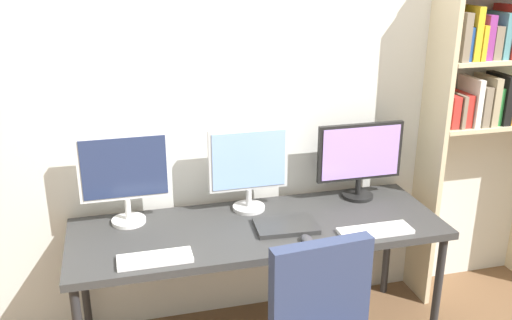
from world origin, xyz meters
name	(u,v)px	position (x,y,z in m)	size (l,w,h in m)	color
wall_back	(239,103)	(0.00, 1.02, 1.30)	(4.36, 0.10, 2.60)	silver
desk	(258,235)	(0.00, 0.60, 0.69)	(1.96, 0.68, 0.74)	#333333
bookshelf	(493,71)	(1.48, 0.83, 1.44)	(0.83, 0.28, 2.21)	beige
monitor_left	(125,173)	(-0.66, 0.81, 1.02)	(0.47, 0.18, 0.49)	silver
monitor_center	(249,165)	(0.00, 0.81, 1.00)	(0.44, 0.18, 0.47)	silver
monitor_right	(360,157)	(0.66, 0.81, 0.99)	(0.51, 0.18, 0.45)	black
keyboard_left	(155,259)	(-0.56, 0.37, 0.75)	(0.35, 0.13, 0.02)	silver
keyboard_right	(375,231)	(0.56, 0.37, 0.75)	(0.38, 0.13, 0.02)	silver
computer_mouse	(307,239)	(0.18, 0.36, 0.76)	(0.06, 0.10, 0.03)	#38383D
laptop_closed	(286,226)	(0.13, 0.54, 0.75)	(0.32, 0.22, 0.02)	#2D2D2D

